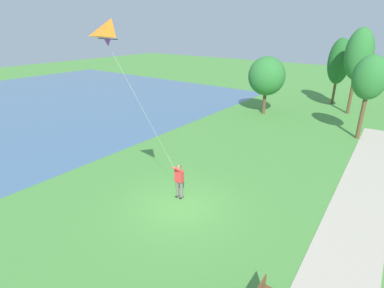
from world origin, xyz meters
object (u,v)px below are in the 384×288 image
Objects in this scene: tree_behind_path at (370,78)px; tree_lakeside_near at (339,62)px; flying_kite at (112,34)px; person_kite_flyer at (179,178)px; tree_lakeside_far at (359,55)px; tree_treeline_center at (267,76)px.

tree_behind_path is 0.90× the size of tree_lakeside_near.
flying_kite is 1.04× the size of tree_behind_path.
person_kite_flyer is 0.24× the size of tree_lakeside_far.
tree_lakeside_near is at bearing 61.66° from tree_treeline_center.
flying_kite is 0.93× the size of tree_lakeside_near.
tree_treeline_center is at bearing 99.59° from flying_kite.
tree_behind_path is at bearing 69.66° from person_kite_flyer.
person_kite_flyer is 22.08m from tree_lakeside_far.
tree_lakeside_near is 3.80m from tree_lakeside_far.
tree_behind_path reaches higher than person_kite_flyer.
tree_lakeside_near is 0.87× the size of tree_lakeside_far.
tree_lakeside_far is 8.29m from tree_treeline_center.
flying_kite is 18.78m from tree_behind_path.
tree_behind_path is at bearing 74.03° from flying_kite.
tree_lakeside_far is at bearing 81.24° from person_kite_flyer.
tree_lakeside_near reaches higher than person_kite_flyer.
tree_lakeside_near reaches higher than tree_treeline_center.
person_kite_flyer is 7.36m from flying_kite.
tree_lakeside_far reaches higher than person_kite_flyer.
flying_kite is 27.95m from tree_lakeside_near.
tree_lakeside_far is (2.13, -2.99, 1.00)m from tree_lakeside_near.
tree_lakeside_far is at bearing -54.56° from tree_lakeside_near.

